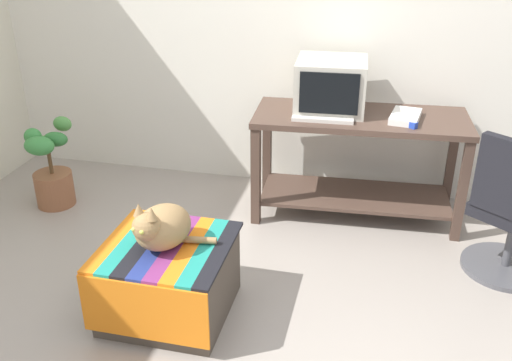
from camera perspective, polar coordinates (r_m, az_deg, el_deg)
The scene contains 11 objects.
ground_plane at distance 2.96m, azimuth -2.84°, elevation -16.88°, with size 14.00×14.00×0.00m, color #9E9389.
back_wall at distance 4.24m, azimuth 4.69°, elevation 16.10°, with size 8.00×0.10×2.60m, color silver.
desk at distance 3.98m, azimuth 10.21°, elevation 3.22°, with size 1.46×0.68×0.75m.
tv_monitor at distance 3.93m, azimuth 7.50°, elevation 9.41°, with size 0.49×0.49×0.35m.
keyboard at distance 3.77m, azimuth 6.73°, elevation 6.25°, with size 0.40×0.15×0.02m, color beige.
book at distance 3.87m, azimuth 14.73°, elevation 6.21°, with size 0.18×0.30×0.04m, color white.
ottoman_with_blanket at distance 3.12m, azimuth -8.75°, elevation -9.72°, with size 0.66×0.66×0.42m.
cat at distance 2.93m, azimuth -9.49°, elevation -4.60°, with size 0.44×0.39×0.29m.
potted_plant at distance 4.38m, azimuth -19.84°, elevation 0.89°, with size 0.36×0.40×0.65m.
office_chair at distance 3.62m, azimuth 24.24°, elevation -3.33°, with size 0.59×0.59×0.89m.
stapler at distance 3.74m, azimuth 15.06°, elevation 5.50°, with size 0.04×0.11×0.04m, color #2342B7.
Camera 1 is at (0.64, -2.09, 2.01)m, focal length 39.95 mm.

